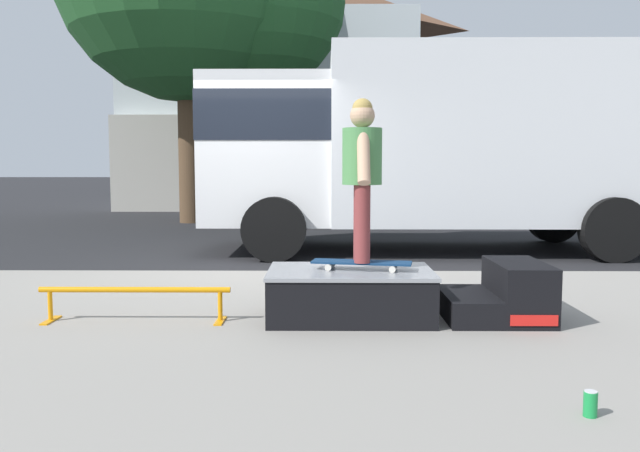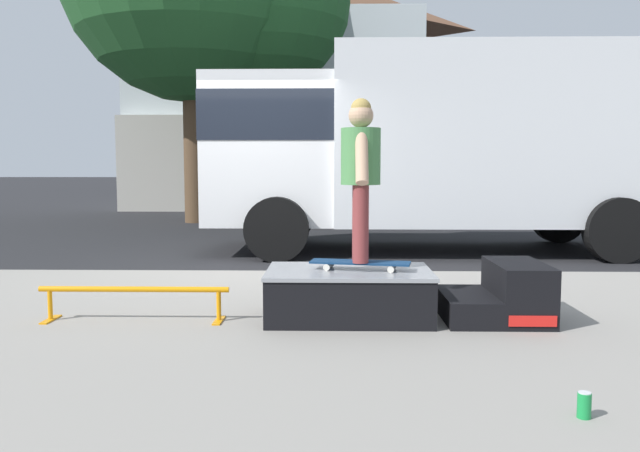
# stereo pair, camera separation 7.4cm
# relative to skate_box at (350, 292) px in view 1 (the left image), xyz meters

# --- Properties ---
(ground_plane) EXTENTS (140.00, 140.00, 0.00)m
(ground_plane) POSITION_rel_skate_box_xyz_m (-1.31, 2.80, -0.33)
(ground_plane) COLOR black
(sidewalk_slab) EXTENTS (50.00, 5.00, 0.12)m
(sidewalk_slab) POSITION_rel_skate_box_xyz_m (-1.31, -0.20, -0.27)
(sidewalk_slab) COLOR gray
(sidewalk_slab) RESTS_ON ground
(skate_box) EXTENTS (1.29, 0.82, 0.39)m
(skate_box) POSITION_rel_skate_box_xyz_m (0.00, 0.00, 0.00)
(skate_box) COLOR black
(skate_box) RESTS_ON sidewalk_slab
(kicker_ramp) EXTENTS (0.79, 0.80, 0.45)m
(kicker_ramp) POSITION_rel_skate_box_xyz_m (1.20, -0.00, -0.02)
(kicker_ramp) COLOR black
(kicker_ramp) RESTS_ON sidewalk_slab
(grind_rail) EXTENTS (1.48, 0.28, 0.27)m
(grind_rail) POSITION_rel_skate_box_xyz_m (-1.67, -0.12, -0.00)
(grind_rail) COLOR orange
(grind_rail) RESTS_ON sidewalk_slab
(skateboard) EXTENTS (0.80, 0.34, 0.07)m
(skateboard) POSITION_rel_skate_box_xyz_m (0.09, -0.01, 0.24)
(skateboard) COLOR navy
(skateboard) RESTS_ON skate_box
(skater_kid) EXTENTS (0.31, 0.65, 1.26)m
(skater_kid) POSITION_rel_skate_box_xyz_m (0.09, -0.01, 0.99)
(skater_kid) COLOR brown
(skater_kid) RESTS_ON skateboard
(soda_can) EXTENTS (0.07, 0.07, 0.13)m
(soda_can) POSITION_rel_skate_box_xyz_m (1.08, -1.99, -0.15)
(soda_can) COLOR #198C3F
(soda_can) RESTS_ON sidewalk_slab
(box_truck) EXTENTS (6.91, 2.63, 3.05)m
(box_truck) POSITION_rel_skate_box_xyz_m (1.41, 5.00, 1.37)
(box_truck) COLOR silver
(box_truck) RESTS_ON ground
(house_behind) EXTENTS (9.54, 8.22, 8.40)m
(house_behind) POSITION_rel_skate_box_xyz_m (-1.96, 17.68, 3.91)
(house_behind) COLOR silver
(house_behind) RESTS_ON ground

